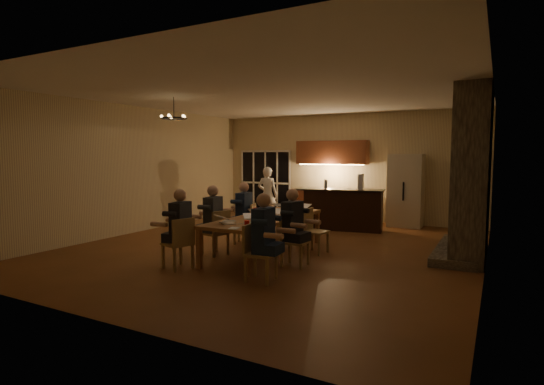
{
  "coord_description": "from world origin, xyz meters",
  "views": [
    {
      "loc": [
        4.15,
        -7.82,
        1.96
      ],
      "look_at": [
        -0.22,
        0.3,
        1.15
      ],
      "focal_mm": 28.0,
      "sensor_mm": 36.0,
      "label": 1
    }
  ],
  "objects_px": {
    "standing_person": "(267,195)",
    "chair_right_far": "(316,231)",
    "person_left_mid": "(213,220)",
    "chair_right_near": "(261,253)",
    "chair_left_near": "(177,243)",
    "person_left_near": "(181,228)",
    "laptop_d": "(273,212)",
    "laptop_f": "(300,207)",
    "plate_left": "(229,221)",
    "can_cola": "(288,206)",
    "redcup_far": "(303,207)",
    "laptop_e": "(281,205)",
    "mug_back": "(272,209)",
    "dining_table": "(266,236)",
    "mug_front": "(253,217)",
    "chandelier": "(174,118)",
    "bar_bottle": "(326,184)",
    "laptop_b": "(253,217)",
    "bar_blender": "(361,182)",
    "redcup_near": "(247,224)",
    "plate_far": "(299,213)",
    "person_right_mid": "(292,227)",
    "mug_mid": "(286,211)",
    "chair_right_mid": "(295,241)",
    "laptop_c": "(258,210)",
    "refrigerator": "(406,190)",
    "bar_island": "(343,209)",
    "person_right_near": "(264,237)",
    "can_silver": "(249,219)",
    "person_left_far": "(244,213)",
    "plate_near": "(268,222)",
    "laptop_a": "(227,217)",
    "chair_left_far": "(244,224)",
    "redcup_mid": "(256,211)",
    "chair_left_mid": "(215,232)"
  },
  "relations": [
    {
      "from": "standing_person",
      "to": "chair_right_far",
      "type": "bearing_deg",
      "value": 124.94
    },
    {
      "from": "person_left_mid",
      "to": "chair_right_near",
      "type": "bearing_deg",
      "value": 48.86
    },
    {
      "from": "chair_left_near",
      "to": "person_left_near",
      "type": "distance_m",
      "value": 0.26
    },
    {
      "from": "chair_right_near",
      "to": "laptop_d",
      "type": "xyz_separation_m",
      "value": [
        -0.6,
        1.54,
        0.42
      ]
    },
    {
      "from": "laptop_f",
      "to": "plate_left",
      "type": "xyz_separation_m",
      "value": [
        -0.58,
        -1.85,
        -0.1
      ]
    },
    {
      "from": "can_cola",
      "to": "redcup_far",
      "type": "bearing_deg",
      "value": -3.8
    },
    {
      "from": "laptop_e",
      "to": "mug_back",
      "type": "distance_m",
      "value": 0.3
    },
    {
      "from": "dining_table",
      "to": "mug_front",
      "type": "xyz_separation_m",
      "value": [
        -0.06,
        -0.38,
        0.43
      ]
    },
    {
      "from": "dining_table",
      "to": "laptop_d",
      "type": "distance_m",
      "value": 0.54
    },
    {
      "from": "chandelier",
      "to": "bar_bottle",
      "type": "height_order",
      "value": "chandelier"
    },
    {
      "from": "laptop_b",
      "to": "bar_blender",
      "type": "height_order",
      "value": "bar_blender"
    },
    {
      "from": "laptop_b",
      "to": "chair_right_far",
      "type": "bearing_deg",
      "value": 27.18
    },
    {
      "from": "redcup_far",
      "to": "laptop_e",
      "type": "bearing_deg",
      "value": -145.62
    },
    {
      "from": "redcup_near",
      "to": "plate_far",
      "type": "xyz_separation_m",
      "value": [
        0.04,
        2.03,
        -0.05
      ]
    },
    {
      "from": "person_right_mid",
      "to": "mug_mid",
      "type": "xyz_separation_m",
      "value": [
        -0.69,
        1.13,
        0.11
      ]
    },
    {
      "from": "dining_table",
      "to": "laptop_f",
      "type": "height_order",
      "value": "laptop_f"
    },
    {
      "from": "chair_right_mid",
      "to": "laptop_c",
      "type": "bearing_deg",
      "value": 57.81
    },
    {
      "from": "refrigerator",
      "to": "chair_right_mid",
      "type": "distance_m",
      "value": 5.37
    },
    {
      "from": "standing_person",
      "to": "mug_front",
      "type": "xyz_separation_m",
      "value": [
        1.85,
        -3.9,
        -0.02
      ]
    },
    {
      "from": "bar_island",
      "to": "dining_table",
      "type": "bearing_deg",
      "value": -106.48
    },
    {
      "from": "person_right_near",
      "to": "mug_mid",
      "type": "distance_m",
      "value": 2.31
    },
    {
      "from": "standing_person",
      "to": "mug_mid",
      "type": "height_order",
      "value": "standing_person"
    },
    {
      "from": "redcup_near",
      "to": "can_silver",
      "type": "xyz_separation_m",
      "value": [
        -0.29,
        0.53,
        0.0
      ]
    },
    {
      "from": "person_left_far",
      "to": "laptop_d",
      "type": "xyz_separation_m",
      "value": [
        1.09,
        -0.67,
        0.17
      ]
    },
    {
      "from": "mug_back",
      "to": "redcup_far",
      "type": "bearing_deg",
      "value": 48.6
    },
    {
      "from": "refrigerator",
      "to": "plate_near",
      "type": "bearing_deg",
      "value": -104.93
    },
    {
      "from": "laptop_a",
      "to": "mug_front",
      "type": "height_order",
      "value": "laptop_a"
    },
    {
      "from": "chair_right_far",
      "to": "chandelier",
      "type": "xyz_separation_m",
      "value": [
        -2.98,
        -0.74,
        2.31
      ]
    },
    {
      "from": "chair_left_near",
      "to": "plate_left",
      "type": "xyz_separation_m",
      "value": [
        0.56,
        0.77,
        0.31
      ]
    },
    {
      "from": "bar_bottle",
      "to": "dining_table",
      "type": "bearing_deg",
      "value": -89.51
    },
    {
      "from": "chair_right_near",
      "to": "chair_left_far",
      "type": "bearing_deg",
      "value": 31.24
    },
    {
      "from": "mug_front",
      "to": "bar_bottle",
      "type": "xyz_separation_m",
      "value": [
        0.03,
        3.72,
        0.4
      ]
    },
    {
      "from": "person_left_far",
      "to": "laptop_e",
      "type": "xyz_separation_m",
      "value": [
        0.64,
        0.53,
        0.17
      ]
    },
    {
      "from": "chair_right_near",
      "to": "laptop_c",
      "type": "distance_m",
      "value": 2.04
    },
    {
      "from": "laptop_f",
      "to": "plate_near",
      "type": "height_order",
      "value": "laptop_f"
    },
    {
      "from": "chair_right_far",
      "to": "laptop_b",
      "type": "bearing_deg",
      "value": 163.6
    },
    {
      "from": "redcup_near",
      "to": "chair_right_mid",
      "type": "bearing_deg",
      "value": 49.91
    },
    {
      "from": "chair_right_mid",
      "to": "standing_person",
      "type": "relative_size",
      "value": 0.54
    },
    {
      "from": "person_left_far",
      "to": "laptop_c",
      "type": "xyz_separation_m",
      "value": [
        0.64,
        -0.51,
        0.17
      ]
    },
    {
      "from": "mug_front",
      "to": "bar_bottle",
      "type": "bearing_deg",
      "value": 89.56
    },
    {
      "from": "chair_left_far",
      "to": "standing_person",
      "type": "xyz_separation_m",
      "value": [
        -0.98,
        2.85,
        0.37
      ]
    },
    {
      "from": "chair_left_near",
      "to": "redcup_far",
      "type": "distance_m",
      "value": 3.23
    },
    {
      "from": "person_left_near",
      "to": "plate_far",
      "type": "bearing_deg",
      "value": 142.57
    },
    {
      "from": "dining_table",
      "to": "chair_right_far",
      "type": "xyz_separation_m",
      "value": [
        0.83,
        0.57,
        0.07
      ]
    },
    {
      "from": "person_right_mid",
      "to": "mug_front",
      "type": "relative_size",
      "value": 13.8
    },
    {
      "from": "redcup_mid",
      "to": "plate_far",
      "type": "xyz_separation_m",
      "value": [
        0.79,
        0.47,
        -0.05
      ]
    },
    {
      "from": "person_left_far",
      "to": "plate_far",
      "type": "bearing_deg",
      "value": 93.43
    },
    {
      "from": "person_right_near",
      "to": "redcup_mid",
      "type": "height_order",
      "value": "person_right_near"
    },
    {
      "from": "chair_left_mid",
      "to": "plate_far",
      "type": "height_order",
      "value": "chair_left_mid"
    },
    {
      "from": "bar_bottle",
      "to": "person_right_near",
      "type": "bearing_deg",
      "value": -79.91
    }
  ]
}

